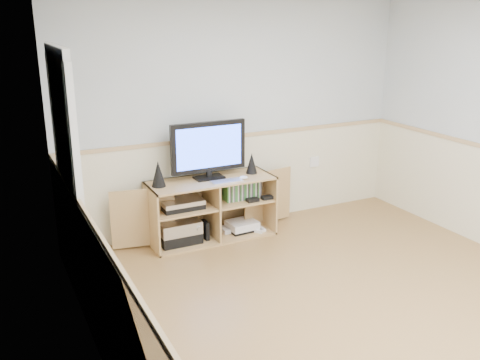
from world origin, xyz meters
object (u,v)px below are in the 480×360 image
keyboard (227,181)px  game_consoles (241,226)px  monitor (209,148)px  media_cabinet (209,206)px

keyboard → game_consoles: keyboard is taller
monitor → keyboard: 0.39m
media_cabinet → keyboard: size_ratio=6.45×
media_cabinet → monitor: monitor is taller
keyboard → game_consoles: size_ratio=0.72×
keyboard → game_consoles: (0.23, 0.13, -0.59)m
media_cabinet → keyboard: bearing=-59.4°
monitor → game_consoles: size_ratio=1.80×
monitor → media_cabinet: bearing=90.0°
media_cabinet → game_consoles: bearing=-11.6°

